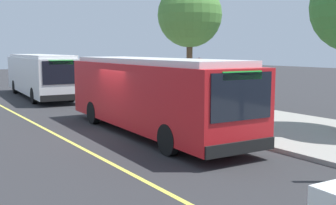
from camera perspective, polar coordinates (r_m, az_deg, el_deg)
ground_plane at (r=16.59m, az=-6.89°, el=-4.15°), size 120.00×120.00×0.00m
sidewalk_curb at (r=19.94m, az=8.73°, el=-2.04°), size 44.00×6.40×0.15m
lane_stripe_center at (r=15.76m, az=-14.09°, el=-4.91°), size 36.00×0.14×0.01m
transit_bus_main at (r=16.08m, az=-2.38°, el=1.36°), size 10.84×3.03×2.95m
transit_bus_second at (r=30.14m, az=-17.24°, el=3.79°), size 11.77×3.42×2.95m
bus_shelter at (r=20.86m, az=7.25°, el=3.49°), size 2.90×1.60×2.48m
waiting_bench at (r=20.60m, az=7.80°, el=-0.16°), size 1.60×0.48×0.95m
route_sign_post at (r=17.47m, az=4.29°, el=2.93°), size 0.44×0.08×2.80m
pedestrian_commuter at (r=19.75m, az=0.61°, el=1.01°), size 0.24×0.40×1.69m
street_tree_downstreet at (r=24.97m, az=3.02°, el=11.91°), size 3.81×3.81×7.08m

